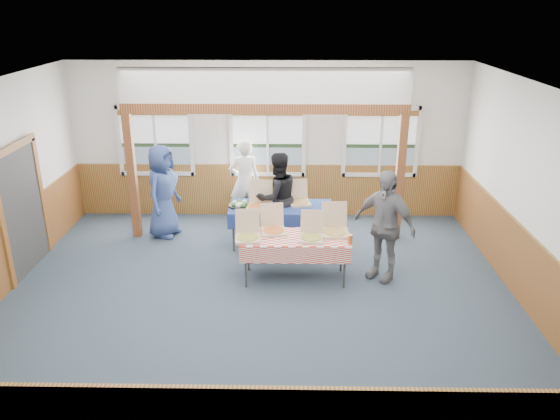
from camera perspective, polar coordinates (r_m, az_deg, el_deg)
The scene contains 29 objects.
floor at distance 8.57m, azimuth -2.13°, elevation -8.99°, with size 8.00×8.00×0.00m, color #283541.
ceiling at distance 7.50m, azimuth -2.47°, elevation 12.68°, with size 8.00×8.00×0.00m, color white.
wall_back at distance 11.24m, azimuth -1.29°, elevation 7.23°, with size 8.00×8.00×0.00m, color silver.
wall_front at distance 4.77m, azimuth -4.70°, elevation -13.47°, with size 8.00×8.00×0.00m, color silver.
wall_right at distance 8.64m, azimuth 25.24°, elevation 0.84°, with size 8.00×8.00×0.00m, color silver.
wainscot_back at distance 11.51m, azimuth -1.25°, elevation 2.12°, with size 7.98×0.05×1.10m, color brown.
wainscot_left at distance 9.40m, azimuth -27.25°, elevation -4.88°, with size 0.05×6.98×1.10m, color brown.
wainscot_right at distance 9.01m, azimuth 24.06°, elevation -5.43°, with size 0.05×6.98×1.10m, color brown.
cased_opening at distance 9.95m, azimuth -25.35°, elevation -0.06°, with size 0.06×1.30×2.10m, color #313131.
window_left at distance 11.50m, azimuth -12.92°, elevation 7.43°, with size 1.56×0.10×1.46m.
window_mid at distance 11.18m, azimuth -1.30°, elevation 7.57°, with size 1.56×0.10×1.46m.
window_right at distance 11.32m, azimuth 10.51°, elevation 7.40°, with size 1.56×0.10×1.46m.
post_left at distance 10.60m, azimuth -15.19°, elevation 3.38°, with size 0.15×0.15×2.40m, color #572A13.
post_right at distance 10.39m, azimuth 12.40°, elevation 3.27°, with size 0.15×0.15×2.40m, color #572A13.
cross_beam at distance 9.88m, azimuth -1.61°, elevation 10.57°, with size 5.15×0.18×0.18m, color #572A13.
table_left at distance 10.02m, azimuth 0.09°, elevation 0.08°, with size 1.94×0.95×0.76m.
table_right at distance 8.76m, azimuth 1.59°, elevation -3.17°, with size 1.80×0.93×0.76m.
pizza_box_a at distance 9.89m, azimuth -2.21°, elevation 0.55°, with size 0.48×0.56×0.47m.
pizza_box_b at distance 10.13m, azimuth 2.05°, elevation 1.03°, with size 0.45×0.52×0.41m.
pizza_box_c at distance 8.64m, azimuth -3.40°, elevation -2.64°, with size 0.42×0.50×0.42m.
pizza_box_d at distance 8.88m, azimuth -0.71°, elevation -1.91°, with size 0.45×0.52×0.42m.
pizza_box_e at distance 8.64m, azimuth 3.29°, elevation -2.64°, with size 0.43×0.50×0.41m.
pizza_box_f at distance 8.87m, azimuth 5.79°, elevation -2.05°, with size 0.44×0.53×0.46m.
veggie_tray at distance 10.03m, azimuth -4.20°, elevation 0.58°, with size 0.42×0.42×0.09m.
drink_glass at distance 8.52m, azimuth 7.34°, elevation -3.05°, with size 0.07×0.07×0.15m, color #A75B1B.
woman_white at distance 11.09m, azimuth -3.73°, elevation 3.04°, with size 0.63×0.41×1.73m, color white.
woman_black at distance 10.15m, azimuth -0.28°, elevation 1.32°, with size 0.83×0.65×1.72m, color black.
man_blue at distance 10.60m, azimuth -12.16°, elevation 1.94°, with size 0.88×0.57×1.80m, color navy.
person_grey at distance 8.89m, azimuth 10.83°, elevation -1.58°, with size 1.08×0.45×1.85m, color slate.
Camera 1 is at (0.45, -7.40, 4.30)m, focal length 35.00 mm.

